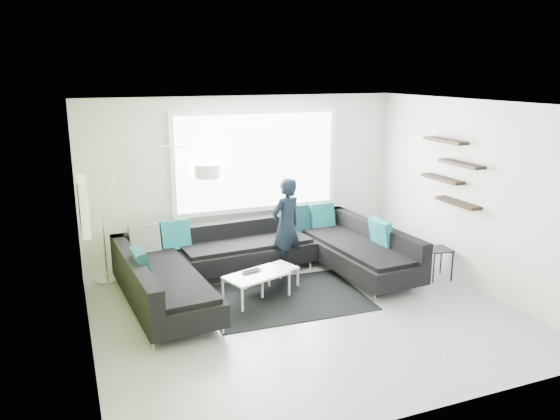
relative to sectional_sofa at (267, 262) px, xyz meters
The scene contains 9 objects.
ground 1.10m from the sectional_sofa, 81.21° to the right, with size 5.50×5.50×0.00m, color gray.
room_shell 1.64m from the sectional_sofa, 76.45° to the right, with size 5.54×5.04×2.82m.
sectional_sofa is the anchor object (origin of this frame).
rug 0.64m from the sectional_sofa, 79.58° to the right, with size 2.26×1.64×0.01m, color black.
coffee_table 0.33m from the sectional_sofa, 118.80° to the right, with size 1.15×0.67×0.38m, color white.
arc_lamp 2.60m from the sectional_sofa, 152.94° to the left, with size 1.91×0.44×2.08m, color silver, non-canonical shape.
side_table 2.71m from the sectional_sofa, 14.22° to the right, with size 0.36×0.36×0.50m, color black.
person 0.81m from the sectional_sofa, 43.50° to the left, with size 0.66×0.54×1.56m, color black.
laptop 0.44m from the sectional_sofa, 137.37° to the right, with size 0.35×0.28×0.02m, color black.
Camera 1 is at (-2.86, -6.27, 3.19)m, focal length 35.00 mm.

